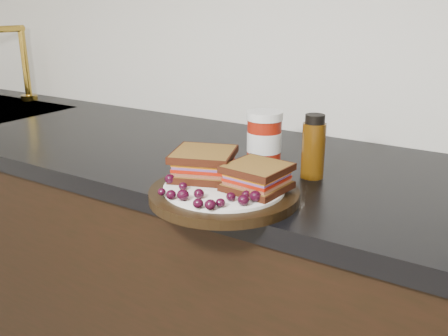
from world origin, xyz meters
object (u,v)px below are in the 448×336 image
(plate, at_px, (224,194))
(condiment_jar, at_px, (264,138))
(sandwich_left, at_px, (204,164))
(oil_bottle, at_px, (313,146))

(plate, distance_m, condiment_jar, 0.24)
(plate, relative_size, condiment_jar, 2.34)
(sandwich_left, xyz_separation_m, condiment_jar, (0.02, 0.21, 0.01))
(sandwich_left, height_order, condiment_jar, condiment_jar)
(plate, relative_size, sandwich_left, 2.42)
(sandwich_left, xyz_separation_m, oil_bottle, (0.15, 0.18, 0.02))
(plate, relative_size, oil_bottle, 2.10)
(plate, xyz_separation_m, oil_bottle, (0.09, 0.20, 0.06))
(plate, bearing_deg, oil_bottle, 65.75)
(plate, distance_m, sandwich_left, 0.08)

